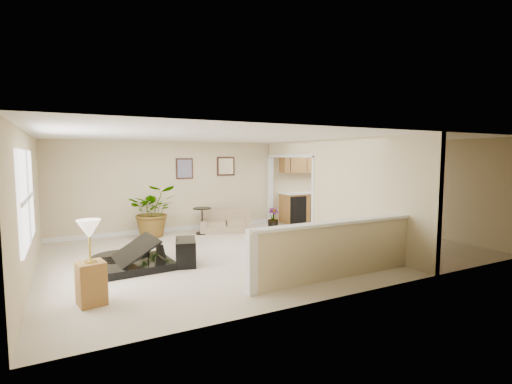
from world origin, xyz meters
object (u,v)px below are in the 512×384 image
small_plant (273,219)px  lamp_stand (91,269)px  piano_bench (186,252)px  accent_table (202,217)px  loveseat (225,220)px  palm_plant (154,211)px  piano (130,240)px

small_plant → lamp_stand: size_ratio=0.48×
small_plant → piano_bench: bearing=-143.8°
piano_bench → accent_table: accent_table is taller
piano_bench → lamp_stand: size_ratio=0.61×
loveseat → accent_table: loveseat is taller
accent_table → lamp_stand: 4.90m
palm_plant → loveseat: bearing=-6.5°
piano_bench → small_plant: size_ratio=1.26×
piano_bench → loveseat: loveseat is taller
small_plant → lamp_stand: bearing=-143.7°
small_plant → loveseat: bearing=173.4°
piano → accent_table: piano is taller
piano → small_plant: piano is taller
loveseat → small_plant: (1.44, -0.17, -0.06)m
accent_table → small_plant: size_ratio=1.22×
piano → accent_table: (2.21, 2.26, -0.07)m
piano_bench → palm_plant: size_ratio=0.53×
loveseat → palm_plant: 1.98m
accent_table → lamp_stand: (-2.98, -3.89, 0.06)m
piano → small_plant: 4.85m
lamp_stand → piano_bench: bearing=36.6°
piano → palm_plant: bearing=64.6°
piano → loveseat: bearing=34.2°
loveseat → palm_plant: (-1.93, 0.22, 0.36)m
accent_table → piano: bearing=-134.3°
palm_plant → lamp_stand: (-1.75, -4.15, -0.16)m
piano → small_plant: size_ratio=2.88×
small_plant → piano: bearing=-153.8°
piano → loveseat: size_ratio=1.00×
lamp_stand → small_plant: bearing=36.3°
piano → piano_bench: 1.06m
piano_bench → lamp_stand: bearing=-143.4°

